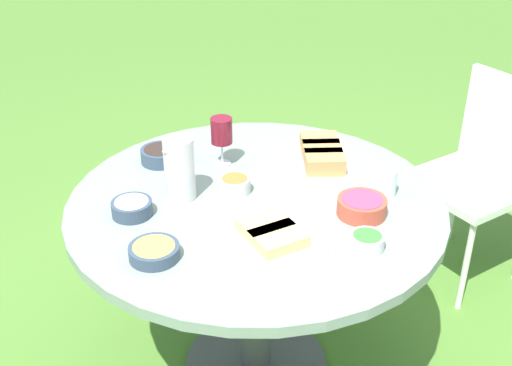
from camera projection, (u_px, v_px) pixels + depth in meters
ground_plane at (256, 363)px, 2.44m from camera, size 40.00×40.00×0.00m
dining_table at (256, 229)px, 2.14m from camera, size 1.23×1.23×0.73m
chair_near_right at (484, 165)px, 2.74m from camera, size 0.46×0.48×0.89m
water_pitcher at (179, 169)px, 2.04m from camera, size 0.11×0.10×0.21m
wine_glass at (222, 132)px, 2.23m from camera, size 0.08×0.08×0.18m
platter_bread_main at (268, 233)px, 1.87m from camera, size 0.27×0.37×0.06m
platter_charcuterie at (322, 156)px, 2.27m from camera, size 0.36×0.38×0.08m
bowl_fries at (154, 251)px, 1.79m from camera, size 0.14×0.14×0.04m
bowl_salad at (367, 241)px, 1.83m from camera, size 0.10×0.10×0.05m
bowl_olives at (161, 154)px, 2.30m from camera, size 0.15×0.15×0.05m
bowl_dip_red at (362, 206)px, 1.99m from camera, size 0.15×0.15×0.06m
bowl_dip_cream at (132, 207)px, 1.99m from camera, size 0.13×0.13×0.05m
bowl_roasted_veg at (235, 184)px, 2.11m from camera, size 0.10×0.10×0.05m
cup_water_near at (386, 182)px, 2.09m from camera, size 0.07×0.07×0.09m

